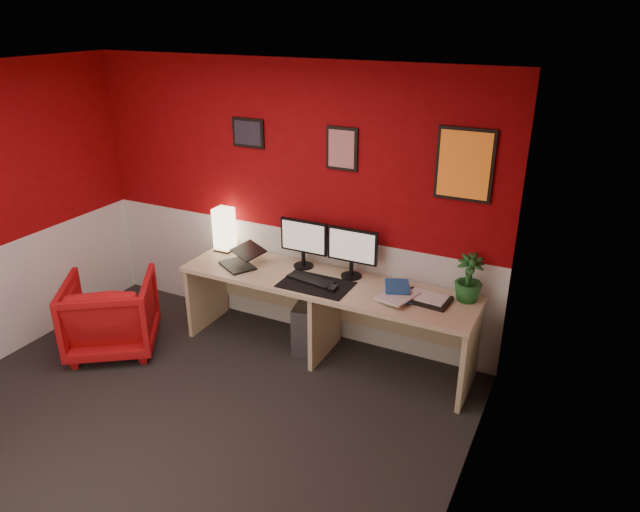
{
  "coord_description": "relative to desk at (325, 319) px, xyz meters",
  "views": [
    {
      "loc": [
        2.48,
        -2.6,
        2.88
      ],
      "look_at": [
        0.6,
        1.21,
        1.05
      ],
      "focal_mm": 32.55,
      "sensor_mm": 36.0,
      "label": 1
    }
  ],
  "objects": [
    {
      "name": "wainscot_right",
      "position": [
        1.44,
        -1.41,
        0.14
      ],
      "size": [
        0.01,
        3.5,
        1.0
      ],
      "primitive_type": "cube",
      "color": "silver",
      "rests_on": "ground"
    },
    {
      "name": "armchair",
      "position": [
        -1.77,
        -0.75,
        -0.02
      ],
      "size": [
        1.04,
        1.05,
        0.69
      ],
      "primitive_type": "imported",
      "rotation": [
        0.0,
        0.0,
        3.74
      ],
      "color": "#B80C0F",
      "rests_on": "ground"
    },
    {
      "name": "wall_back",
      "position": [
        -0.55,
        0.34,
        0.89
      ],
      "size": [
        4.0,
        0.01,
        2.5
      ],
      "primitive_type": "cube",
      "color": "maroon",
      "rests_on": "ground"
    },
    {
      "name": "potted_plant",
      "position": [
        1.16,
        0.19,
        0.56
      ],
      "size": [
        0.27,
        0.27,
        0.39
      ],
      "primitive_type": "imported",
      "rotation": [
        0.0,
        0.0,
        0.26
      ],
      "color": "#19591E",
      "rests_on": "desk"
    },
    {
      "name": "mouse",
      "position": [
        0.13,
        -0.13,
        0.39
      ],
      "size": [
        0.07,
        0.1,
        0.03
      ],
      "primitive_type": "cube",
      "rotation": [
        0.0,
        0.0,
        0.07
      ],
      "color": "black",
      "rests_on": "desk_mat"
    },
    {
      "name": "desk_mat",
      "position": [
        -0.04,
        -0.1,
        0.37
      ],
      "size": [
        0.6,
        0.38,
        0.01
      ],
      "primitive_type": "cube",
      "color": "black",
      "rests_on": "desk"
    },
    {
      "name": "wall_right",
      "position": [
        1.45,
        -1.41,
        0.89
      ],
      "size": [
        0.01,
        3.5,
        2.5
      ],
      "primitive_type": "cube",
      "color": "maroon",
      "rests_on": "ground"
    },
    {
      "name": "art_center",
      "position": [
        -0.01,
        0.33,
        1.44
      ],
      "size": [
        0.28,
        0.02,
        0.36
      ],
      "primitive_type": "cube",
      "color": "red",
      "rests_on": "wall_back"
    },
    {
      "name": "monitor_right",
      "position": [
        0.16,
        0.18,
        0.66
      ],
      "size": [
        0.45,
        0.06,
        0.58
      ],
      "primitive_type": "cube",
      "color": "black",
      "rests_on": "desk"
    },
    {
      "name": "keyboard",
      "position": [
        -0.11,
        -0.06,
        0.38
      ],
      "size": [
        0.44,
        0.21,
        0.02
      ],
      "primitive_type": "cube",
      "rotation": [
        0.0,
        0.0,
        -0.17
      ],
      "color": "black",
      "rests_on": "desk_mat"
    },
    {
      "name": "book_bottom",
      "position": [
        0.57,
        -0.01,
        0.38
      ],
      "size": [
        0.26,
        0.32,
        0.03
      ],
      "primitive_type": "imported",
      "rotation": [
        0.0,
        0.0,
        0.21
      ],
      "color": "#205193",
      "rests_on": "desk"
    },
    {
      "name": "book_top",
      "position": [
        0.53,
        0.01,
        0.43
      ],
      "size": [
        0.28,
        0.32,
        0.02
      ],
      "primitive_type": "imported",
      "rotation": [
        0.0,
        0.0,
        0.38
      ],
      "color": "#205193",
      "rests_on": "book_middle"
    },
    {
      "name": "monitor_left",
      "position": [
        -0.31,
        0.19,
        0.66
      ],
      "size": [
        0.45,
        0.06,
        0.58
      ],
      "primitive_type": "cube",
      "color": "black",
      "rests_on": "desk"
    },
    {
      "name": "pc_tower",
      "position": [
        -0.2,
        0.07,
        -0.14
      ],
      "size": [
        0.28,
        0.48,
        0.45
      ],
      "primitive_type": "cube",
      "rotation": [
        0.0,
        0.0,
        0.19
      ],
      "color": "#99999E",
      "rests_on": "ground"
    },
    {
      "name": "wainscot_back",
      "position": [
        -0.55,
        0.34,
        0.14
      ],
      "size": [
        4.0,
        0.01,
        1.0
      ],
      "primitive_type": "cube",
      "color": "silver",
      "rests_on": "ground"
    },
    {
      "name": "ceiling",
      "position": [
        -0.55,
        -1.41,
        2.13
      ],
      "size": [
        4.0,
        3.5,
        0.01
      ],
      "primitive_type": "cube",
      "color": "white",
      "rests_on": "ground"
    },
    {
      "name": "desk",
      "position": [
        0.0,
        0.0,
        0.0
      ],
      "size": [
        2.6,
        0.65,
        0.73
      ],
      "primitive_type": "cube",
      "color": "tan",
      "rests_on": "ground"
    },
    {
      "name": "art_right",
      "position": [
        1.01,
        0.33,
        1.42
      ],
      "size": [
        0.44,
        0.02,
        0.56
      ],
      "primitive_type": "cube",
      "color": "orange",
      "rests_on": "wall_back"
    },
    {
      "name": "laptop",
      "position": [
        -0.84,
        -0.08,
        0.47
      ],
      "size": [
        0.4,
        0.37,
        0.22
      ],
      "primitive_type": "cube",
      "rotation": [
        0.0,
        0.0,
        -0.53
      ],
      "color": "black",
      "rests_on": "desk"
    },
    {
      "name": "zen_tray",
      "position": [
        0.88,
        0.04,
        0.38
      ],
      "size": [
        0.37,
        0.28,
        0.03
      ],
      "primitive_type": "cube",
      "rotation": [
        0.0,
        0.0,
        -0.08
      ],
      "color": "black",
      "rests_on": "desk"
    },
    {
      "name": "art_left",
      "position": [
        -0.92,
        0.33,
        1.49
      ],
      "size": [
        0.32,
        0.02,
        0.26
      ],
      "primitive_type": "cube",
      "color": "black",
      "rests_on": "wall_back"
    },
    {
      "name": "shoji_lamp",
      "position": [
        -1.16,
        0.2,
        0.56
      ],
      "size": [
        0.16,
        0.16,
        0.4
      ],
      "primitive_type": "cube",
      "color": "#FFE5B2",
      "rests_on": "desk"
    },
    {
      "name": "book_middle",
      "position": [
        0.56,
        -0.03,
        0.41
      ],
      "size": [
        0.31,
        0.37,
        0.02
      ],
      "primitive_type": "imported",
      "rotation": [
        0.0,
        0.0,
        -0.26
      ],
      "color": "silver",
      "rests_on": "book_bottom"
    },
    {
      "name": "ground",
      "position": [
        -0.55,
        -1.41,
        -0.36
      ],
      "size": [
        4.0,
        3.5,
        0.01
      ],
      "primitive_type": "cube",
      "color": "black",
      "rests_on": "ground"
    }
  ]
}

